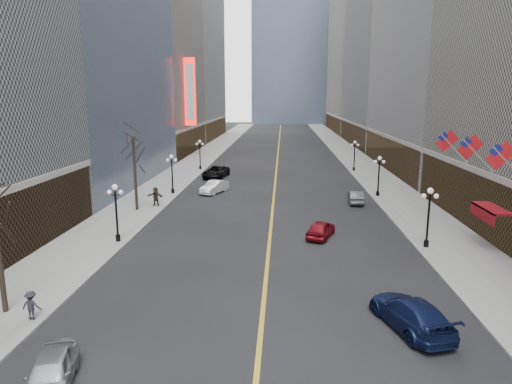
# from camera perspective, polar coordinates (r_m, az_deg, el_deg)

# --- Properties ---
(sidewalk_east) EXTENTS (6.00, 230.00, 0.15)m
(sidewalk_east) POSITION_cam_1_polar(r_m,az_deg,el_deg) (75.33, 13.32, 3.04)
(sidewalk_east) COLOR gray
(sidewalk_east) RESTS_ON ground
(sidewalk_west) EXTENTS (6.00, 230.00, 0.15)m
(sidewalk_west) POSITION_cam_1_polar(r_m,az_deg,el_deg) (75.69, -8.07, 3.29)
(sidewalk_west) COLOR gray
(sidewalk_west) RESTS_ON ground
(lane_line) EXTENTS (0.25, 200.00, 0.02)m
(lane_line) POSITION_cam_1_polar(r_m,az_deg,el_deg) (84.11, 2.70, 4.20)
(lane_line) COLOR gold
(lane_line) RESTS_ON ground
(bldg_east_c) EXTENTS (26.60, 40.60, 48.80)m
(bldg_east_c) POSITION_cam_1_polar(r_m,az_deg,el_deg) (113.85, 19.01, 17.79)
(bldg_east_c) COLOR gray
(bldg_east_c) RESTS_ON ground
(bldg_east_d) EXTENTS (26.60, 46.60, 62.80)m
(bldg_east_d) POSITION_cam_1_polar(r_m,az_deg,el_deg) (156.36, 14.83, 18.83)
(bldg_east_d) COLOR #A59B88
(bldg_east_d) RESTS_ON ground
(bldg_west_c) EXTENTS (26.60, 30.60, 50.80)m
(bldg_west_c) POSITION_cam_1_polar(r_m,az_deg,el_deg) (96.49, -16.29, 19.74)
(bldg_west_c) COLOR #A59B88
(bldg_west_c) RESTS_ON ground
(streetlamp_east_1) EXTENTS (1.26, 0.44, 4.52)m
(streetlamp_east_1) POSITION_cam_1_polar(r_m,az_deg,el_deg) (36.04, 20.79, -2.27)
(streetlamp_east_1) COLOR black
(streetlamp_east_1) RESTS_ON sidewalk_east
(streetlamp_east_2) EXTENTS (1.26, 0.44, 4.52)m
(streetlamp_east_2) POSITION_cam_1_polar(r_m,az_deg,el_deg) (53.14, 15.12, 2.45)
(streetlamp_east_2) COLOR black
(streetlamp_east_2) RESTS_ON sidewalk_east
(streetlamp_east_3) EXTENTS (1.26, 0.44, 4.52)m
(streetlamp_east_3) POSITION_cam_1_polar(r_m,az_deg,el_deg) (70.69, 12.22, 4.84)
(streetlamp_east_3) COLOR black
(streetlamp_east_3) RESTS_ON sidewalk_east
(streetlamp_west_1) EXTENTS (1.26, 0.44, 4.52)m
(streetlamp_west_1) POSITION_cam_1_polar(r_m,az_deg,el_deg) (36.67, -17.10, -1.78)
(streetlamp_west_1) COLOR black
(streetlamp_west_1) RESTS_ON sidewalk_west
(streetlamp_west_2) EXTENTS (1.26, 0.44, 4.52)m
(streetlamp_west_2) POSITION_cam_1_polar(r_m,az_deg,el_deg) (53.57, -10.46, 2.74)
(streetlamp_west_2) COLOR black
(streetlamp_west_2) RESTS_ON sidewalk_west
(streetlamp_west_3) EXTENTS (1.26, 0.44, 4.52)m
(streetlamp_west_3) POSITION_cam_1_polar(r_m,az_deg,el_deg) (71.01, -7.03, 5.05)
(streetlamp_west_3) COLOR black
(streetlamp_west_3) RESTS_ON sidewalk_west
(flag_3) EXTENTS (2.87, 0.12, 2.87)m
(flag_3) POSITION_cam_1_polar(r_m,az_deg,el_deg) (33.80, 28.53, 3.75)
(flag_3) COLOR #B2B2B7
(flag_3) RESTS_ON ground
(flag_4) EXTENTS (2.87, 0.12, 2.87)m
(flag_4) POSITION_cam_1_polar(r_m,az_deg,el_deg) (38.36, 25.42, 4.84)
(flag_4) COLOR #B2B2B7
(flag_4) RESTS_ON ground
(flag_5) EXTENTS (2.87, 0.12, 2.87)m
(flag_5) POSITION_cam_1_polar(r_m,az_deg,el_deg) (43.01, 22.97, 5.69)
(flag_5) COLOR #B2B2B7
(flag_5) RESTS_ON ground
(awning_c) EXTENTS (1.40, 4.00, 0.93)m
(awning_c) POSITION_cam_1_polar(r_m,az_deg,el_deg) (37.52, 27.10, -1.99)
(awning_c) COLOR maroon
(awning_c) RESTS_ON ground
(theatre_marquee) EXTENTS (2.00, 0.55, 12.00)m
(theatre_marquee) POSITION_cam_1_polar(r_m,az_deg,el_deg) (85.04, -8.24, 12.28)
(theatre_marquee) COLOR red
(theatre_marquee) RESTS_ON ground
(tree_west_far) EXTENTS (3.60, 3.60, 7.92)m
(tree_west_far) POSITION_cam_1_polar(r_m,az_deg,el_deg) (45.97, -15.04, 5.25)
(tree_west_far) COLOR #2D231C
(tree_west_far) RESTS_ON sidewalk_west
(car_nb_near) EXTENTS (2.78, 4.51, 1.43)m
(car_nb_near) POSITION_cam_1_polar(r_m,az_deg,el_deg) (20.62, -24.30, -19.90)
(car_nb_near) COLOR #A4A7AB
(car_nb_near) RESTS_ON ground
(car_nb_mid) EXTENTS (3.17, 4.72, 1.47)m
(car_nb_mid) POSITION_cam_1_polar(r_m,az_deg,el_deg) (54.02, -5.23, 0.63)
(car_nb_mid) COLOR silver
(car_nb_mid) RESTS_ON ground
(car_nb_far) EXTENTS (3.59, 6.24, 1.64)m
(car_nb_far) POSITION_cam_1_polar(r_m,az_deg,el_deg) (64.36, -5.02, 2.52)
(car_nb_far) COLOR black
(car_nb_far) RESTS_ON ground
(car_sb_near) EXTENTS (3.72, 5.82, 1.57)m
(car_sb_near) POSITION_cam_1_polar(r_m,az_deg,el_deg) (24.36, 18.78, -14.17)
(car_sb_near) COLOR #121C46
(car_sb_near) RESTS_ON ground
(car_sb_mid) EXTENTS (2.94, 4.41, 1.40)m
(car_sb_mid) POSITION_cam_1_polar(r_m,az_deg,el_deg) (37.39, 8.11, -4.60)
(car_sb_mid) COLOR maroon
(car_sb_mid) RESTS_ON ground
(car_sb_far) EXTENTS (1.62, 4.16, 1.35)m
(car_sb_far) POSITION_cam_1_polar(r_m,az_deg,el_deg) (49.86, 12.34, -0.62)
(car_sb_far) COLOR #4D5455
(car_sb_far) RESTS_ON ground
(ped_west_walk) EXTENTS (0.99, 0.43, 1.52)m
(ped_west_walk) POSITION_cam_1_polar(r_m,az_deg,el_deg) (26.22, -26.28, -12.60)
(ped_west_walk) COLOR black
(ped_west_walk) RESTS_ON sidewalk_west
(ped_west_far) EXTENTS (1.90, 0.96, 1.97)m
(ped_west_far) POSITION_cam_1_polar(r_m,az_deg,el_deg) (48.01, -12.44, -0.54)
(ped_west_far) COLOR black
(ped_west_far) RESTS_ON sidewalk_west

